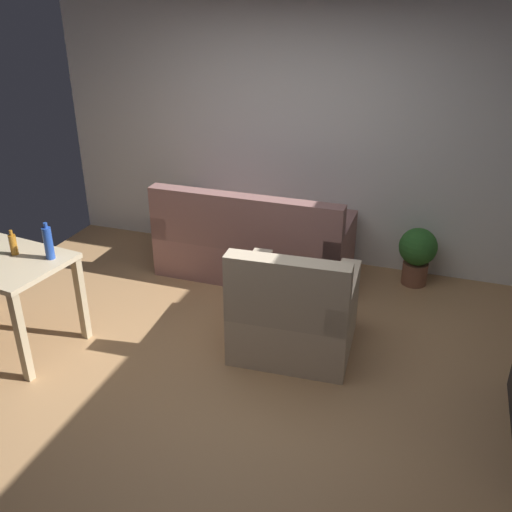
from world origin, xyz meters
The scene contains 7 objects.
ground_plane centered at (0.00, 0.00, -0.01)m, with size 5.20×4.40×0.02m, color tan.
wall_rear centered at (0.00, 2.20, 1.35)m, with size 5.20×0.10×2.70m, color white.
couch centered at (-0.30, 1.59, 0.31)m, with size 1.85×0.84×0.92m.
potted_plant centered at (1.24, 1.90, 0.33)m, with size 0.36×0.36×0.57m.
armchair centered at (0.43, 0.46, 0.32)m, with size 0.95×0.89×0.92m.
bottle_amber centered at (-1.66, -0.10, 0.85)m, with size 0.06×0.06×0.20m.
bottle_blue centered at (-1.35, -0.06, 0.89)m, with size 0.07×0.07×0.29m.
Camera 1 is at (1.38, -3.20, 2.63)m, focal length 39.73 mm.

